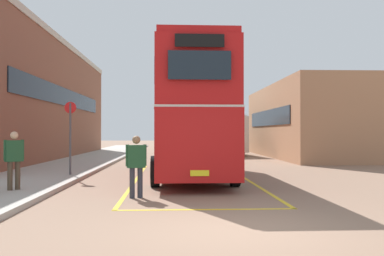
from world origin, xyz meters
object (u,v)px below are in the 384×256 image
object	(u,v)px
single_deck_bus	(217,134)
pedestrian_boarding	(136,162)
bus_stop_sign	(70,131)
double_decker_bus	(190,113)
pedestrian_waiting_near	(14,156)

from	to	relation	value
single_deck_bus	pedestrian_boarding	size ratio (longest dim) A/B	5.72
pedestrian_boarding	single_deck_bus	bearing A→B (deg)	79.19
bus_stop_sign	double_decker_bus	bearing A→B (deg)	6.82
pedestrian_boarding	bus_stop_sign	xyz separation A→B (m)	(-2.97, 4.98, 0.85)
double_decker_bus	bus_stop_sign	world-z (taller)	double_decker_bus
single_deck_bus	pedestrian_boarding	world-z (taller)	single_deck_bus
single_deck_bus	double_decker_bus	bearing A→B (deg)	-98.93
pedestrian_waiting_near	bus_stop_sign	bearing A→B (deg)	83.41
double_decker_bus	bus_stop_sign	distance (m)	4.69
double_decker_bus	bus_stop_sign	size ratio (longest dim) A/B	3.83
bus_stop_sign	pedestrian_waiting_near	bearing A→B (deg)	-96.59
single_deck_bus	bus_stop_sign	distance (m)	19.41
single_deck_bus	pedestrian_waiting_near	size ratio (longest dim) A/B	5.81
double_decker_bus	pedestrian_waiting_near	world-z (taller)	double_decker_bus
double_decker_bus	pedestrian_boarding	distance (m)	5.98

